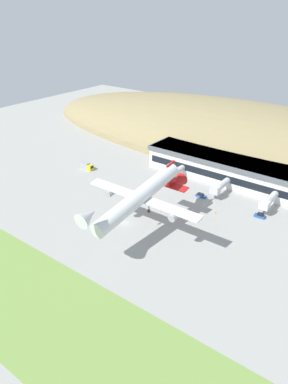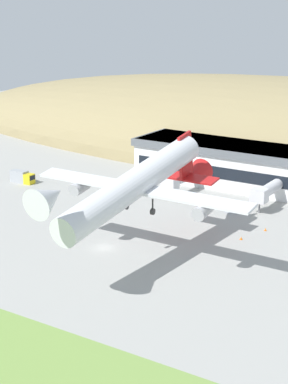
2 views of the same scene
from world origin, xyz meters
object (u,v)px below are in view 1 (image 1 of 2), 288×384
object	(u,v)px
jetway_0	(173,173)
traffic_cone_0	(216,213)
jetway_1	(220,186)
terminal_building	(236,169)
fuel_truck	(87,166)
service_car_0	(260,216)
cargo_airplane	(140,197)
service_car_1	(201,195)
jetway_2	(268,201)
traffic_cone_1	(201,219)

from	to	relation	value
jetway_0	traffic_cone_0	bearing A→B (deg)	-24.64
jetway_1	traffic_cone_0	xyz separation A→B (m)	(5.41, -12.89, -3.71)
terminal_building	fuel_truck	distance (m)	65.01
terminal_building	service_car_0	bearing A→B (deg)	-47.84
service_car_0	fuel_truck	xyz separation A→B (m)	(-78.00, -6.78, 0.76)
terminal_building	service_car_0	world-z (taller)	terminal_building
terminal_building	cargo_airplane	distance (m)	57.26
service_car_1	fuel_truck	size ratio (longest dim) A/B	0.64
jetway_2	cargo_airplane	xyz separation A→B (m)	(-25.95, -40.39, 10.15)
jetway_2	fuel_truck	xyz separation A→B (m)	(-78.29, -12.72, -2.58)
service_car_0	traffic_cone_0	xyz separation A→B (m)	(-13.48, -6.89, -0.37)
jetway_1	fuel_truck	bearing A→B (deg)	-167.80
jetway_1	traffic_cone_1	distance (m)	20.61
fuel_truck	traffic_cone_1	distance (m)	62.96
terminal_building	jetway_2	distance (m)	25.71
jetway_0	fuel_truck	size ratio (longest dim) A/B	2.06
jetway_2	traffic_cone_0	xyz separation A→B (m)	(-13.76, -12.83, -3.71)
terminal_building	jetway_2	xyz separation A→B (m)	(20.09, -15.94, -1.73)
service_car_0	service_car_1	size ratio (longest dim) A/B	0.90
jetway_1	fuel_truck	size ratio (longest dim) A/B	1.82
traffic_cone_1	jetway_1	bearing A→B (deg)	99.71
jetway_2	traffic_cone_0	world-z (taller)	jetway_2
jetway_0	fuel_truck	xyz separation A→B (m)	(-38.25, -11.94, -2.59)
service_car_0	fuel_truck	world-z (taller)	fuel_truck
service_car_1	traffic_cone_1	distance (m)	17.06
service_car_0	fuel_truck	distance (m)	78.30
fuel_truck	traffic_cone_0	xyz separation A→B (m)	(64.52, -0.11, -1.12)
jetway_2	traffic_cone_0	distance (m)	19.18
jetway_2	traffic_cone_1	size ratio (longest dim) A/B	20.74
terminal_building	jetway_2	world-z (taller)	terminal_building
jetway_1	service_car_1	world-z (taller)	jetway_1
jetway_2	service_car_1	size ratio (longest dim) A/B	2.88
traffic_cone_0	traffic_cone_1	size ratio (longest dim) A/B	1.00
terminal_building	traffic_cone_1	bearing A→B (deg)	-83.10
jetway_0	cargo_airplane	world-z (taller)	cargo_airplane
cargo_airplane	traffic_cone_1	bearing A→B (deg)	63.52
traffic_cone_0	fuel_truck	bearing A→B (deg)	179.90
terminal_building	traffic_cone_1	world-z (taller)	terminal_building
jetway_2	fuel_truck	distance (m)	79.36
jetway_0	service_car_0	world-z (taller)	jetway_0
traffic_cone_0	service_car_0	bearing A→B (deg)	27.08
service_car_1	traffic_cone_1	xyz separation A→B (m)	(8.43, -14.83, -0.32)
cargo_airplane	traffic_cone_0	size ratio (longest dim) A/B	83.94
jetway_1	jetway_2	distance (m)	19.17
traffic_cone_0	jetway_0	bearing A→B (deg)	155.36
fuel_truck	traffic_cone_1	world-z (taller)	fuel_truck
service_car_1	fuel_truck	world-z (taller)	fuel_truck
jetway_1	service_car_0	distance (m)	20.10
traffic_cone_0	cargo_airplane	bearing A→B (deg)	-113.86
service_car_1	traffic_cone_1	size ratio (longest dim) A/B	7.21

